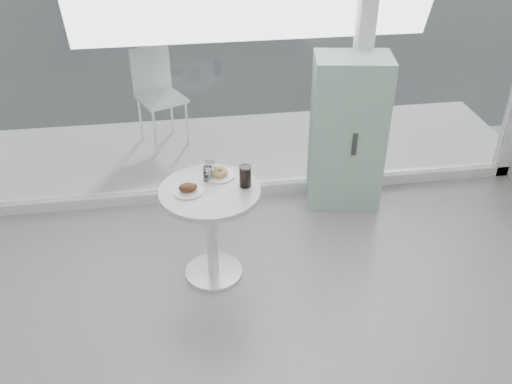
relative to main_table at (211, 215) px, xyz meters
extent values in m
cube|color=white|center=(0.50, 1.10, -0.50)|extent=(5.00, 0.12, 0.10)
cube|color=white|center=(1.40, 1.10, 0.95)|extent=(0.14, 0.14, 3.00)
cube|color=white|center=(-0.27, 1.10, 0.85)|extent=(3.21, 0.02, 2.60)
cube|color=white|center=(2.17, 1.10, 0.85)|extent=(1.41, 0.02, 2.60)
cylinder|color=white|center=(0.00, 0.00, -0.54)|extent=(0.44, 0.44, 0.03)
cylinder|color=white|center=(0.00, 0.00, -0.18)|extent=(0.09, 0.09, 0.70)
cylinder|color=silver|center=(0.00, 0.00, 0.20)|extent=(0.72, 0.72, 0.04)
cube|color=white|center=(0.50, 1.90, -0.53)|extent=(5.60, 1.60, 0.05)
cube|color=#96C0AB|center=(1.26, 0.88, 0.13)|extent=(0.69, 0.52, 1.36)
cube|color=#333333|center=(1.26, 0.66, 0.13)|extent=(0.04, 0.03, 0.20)
cylinder|color=white|center=(-0.43, 1.93, -0.26)|extent=(0.03, 0.03, 0.48)
cylinder|color=white|center=(-0.10, 2.08, -0.26)|extent=(0.03, 0.03, 0.48)
cylinder|color=white|center=(-0.58, 2.26, -0.26)|extent=(0.03, 0.03, 0.48)
cylinder|color=white|center=(-0.25, 2.41, -0.26)|extent=(0.03, 0.03, 0.48)
cube|color=white|center=(-0.34, 2.17, -0.01)|extent=(0.57, 0.57, 0.03)
cube|color=white|center=(-0.42, 2.36, 0.25)|extent=(0.40, 0.20, 0.48)
cylinder|color=white|center=(-0.15, -0.01, 0.23)|extent=(0.21, 0.21, 0.01)
cube|color=white|center=(-0.13, -0.02, 0.24)|extent=(0.10, 0.09, 0.00)
ellipsoid|color=#361F0E|center=(-0.15, -0.01, 0.26)|extent=(0.12, 0.10, 0.05)
ellipsoid|color=#361F0E|center=(-0.12, 0.01, 0.25)|extent=(0.06, 0.06, 0.03)
cylinder|color=white|center=(0.08, 0.17, 0.23)|extent=(0.23, 0.23, 0.01)
torus|color=#A47C4B|center=(0.08, 0.17, 0.25)|extent=(0.13, 0.13, 0.05)
cylinder|color=white|center=(0.00, 0.14, 0.27)|extent=(0.07, 0.07, 0.11)
cylinder|color=white|center=(0.00, 0.14, 0.25)|extent=(0.05, 0.05, 0.06)
cylinder|color=white|center=(0.02, 0.18, 0.28)|extent=(0.07, 0.07, 0.12)
cylinder|color=white|center=(0.02, 0.18, 0.25)|extent=(0.06, 0.06, 0.07)
cylinder|color=white|center=(0.25, 0.01, 0.30)|extent=(0.08, 0.08, 0.16)
cylinder|color=black|center=(0.25, 0.01, 0.29)|extent=(0.07, 0.07, 0.15)
camera|label=1|loc=(-0.17, -3.38, 2.38)|focal=40.00mm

